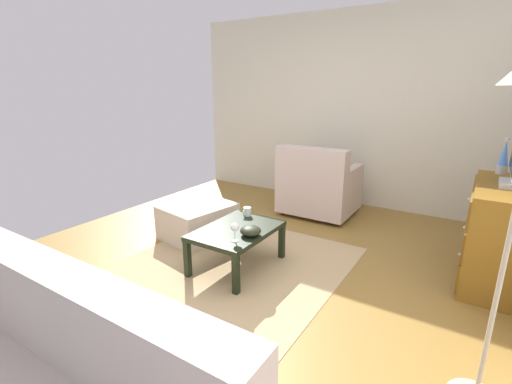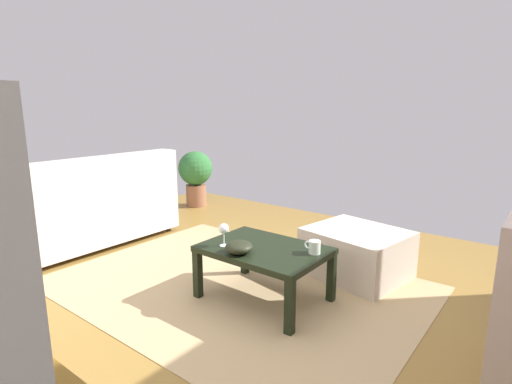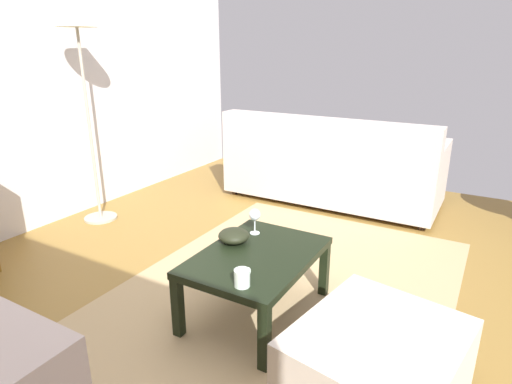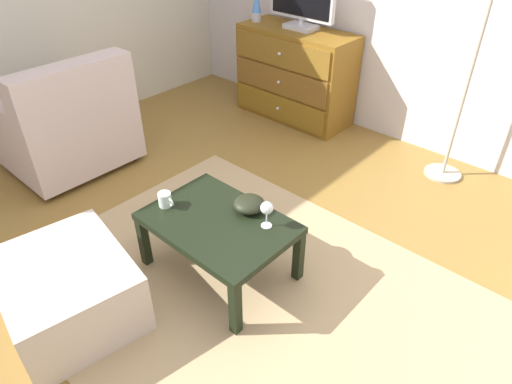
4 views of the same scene
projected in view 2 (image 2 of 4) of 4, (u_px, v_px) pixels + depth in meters
ground_plane at (239, 307)px, 2.71m from camera, size 5.64×4.71×0.05m
area_rug at (235, 285)px, 2.98m from camera, size 2.60×1.90×0.01m
coffee_table at (264, 254)px, 2.71m from camera, size 0.81×0.57×0.38m
wine_glass at (224, 229)px, 2.70m from camera, size 0.07×0.07×0.16m
mug at (314, 247)px, 2.58m from camera, size 0.11×0.08×0.08m
bowl_decorative at (239, 247)px, 2.58m from camera, size 0.18×0.18×0.08m
couch_large at (66, 214)px, 3.65m from camera, size 0.85×2.01×0.86m
ottoman at (357, 253)px, 3.12m from camera, size 0.79×0.71×0.37m
potted_plant at (196, 173)px, 5.23m from camera, size 0.44×0.44×0.72m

